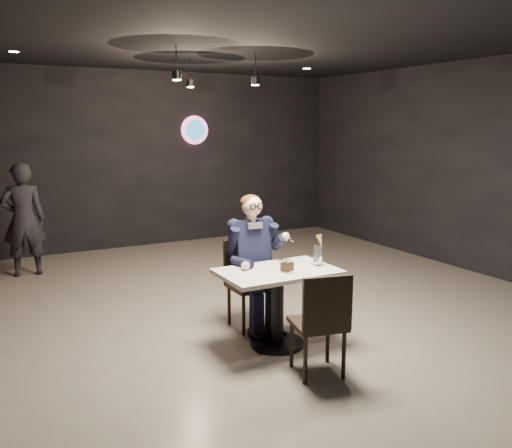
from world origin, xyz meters
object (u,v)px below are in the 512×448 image
chair_far (251,285)px  seated_man (251,260)px  sundae_glass (318,256)px  main_table (277,308)px  chair_near (318,322)px  passerby (23,220)px

chair_far → seated_man: (0.00, 0.00, 0.26)m
chair_far → sundae_glass: sundae_glass is taller
main_table → chair_far: (0.00, 0.55, 0.09)m
chair_far → sundae_glass: 0.82m
sundae_glass → chair_near: bearing=-124.1°
passerby → chair_near: bearing=117.4°
sundae_glass → seated_man: bearing=126.3°
main_table → seated_man: seated_man is taller
chair_far → chair_near: 1.22m
chair_far → sundae_glass: bearing=-53.7°
passerby → main_table: bearing=120.8°
main_table → chair_far: chair_far is taller
chair_near → sundae_glass: size_ratio=4.75×
chair_near → main_table: bearing=102.8°
chair_near → seated_man: bearing=102.8°
chair_far → passerby: (-1.86, 3.27, 0.34)m
chair_near → seated_man: seated_man is taller
chair_near → passerby: 4.87m
chair_near → passerby: size_ratio=0.58×
chair_near → passerby: (-1.86, 4.49, 0.34)m
chair_far → passerby: passerby is taller
seated_man → sundae_glass: (0.43, -0.58, 0.13)m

